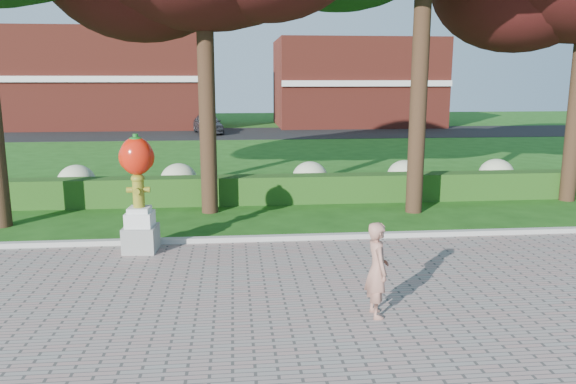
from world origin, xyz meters
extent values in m
plane|color=#1A4912|center=(0.00, 0.00, 0.00)|extent=(100.00, 100.00, 0.00)
cube|color=#ADADA5|center=(0.00, 3.00, 0.07)|extent=(40.00, 0.18, 0.15)
cube|color=#204213|center=(0.00, 7.00, 0.40)|extent=(24.00, 0.70, 0.80)
ellipsoid|color=#B9C697|center=(-6.00, 8.00, 0.55)|extent=(1.10, 1.10, 0.99)
ellipsoid|color=#B9C697|center=(-3.00, 8.00, 0.55)|extent=(1.10, 1.10, 0.99)
ellipsoid|color=#B9C697|center=(1.00, 8.00, 0.55)|extent=(1.10, 1.10, 0.99)
ellipsoid|color=#B9C697|center=(4.00, 8.00, 0.55)|extent=(1.10, 1.10, 0.99)
ellipsoid|color=#B9C697|center=(7.00, 8.00, 0.55)|extent=(1.10, 1.10, 0.99)
cube|color=black|center=(0.00, 28.00, 0.01)|extent=(50.00, 8.00, 0.02)
cube|color=maroon|center=(-10.00, 34.00, 3.50)|extent=(14.00, 8.00, 7.00)
cube|color=maroon|center=(8.00, 34.00, 3.20)|extent=(12.00, 8.00, 6.40)
cylinder|color=black|center=(-2.00, 6.00, 3.08)|extent=(0.44, 0.44, 6.16)
cylinder|color=black|center=(3.50, 5.50, 3.64)|extent=(0.44, 0.44, 7.28)
cube|color=gray|center=(-3.28, 2.50, 0.31)|extent=(0.71, 0.71, 0.53)
cube|color=silver|center=(-3.28, 2.50, 0.72)|extent=(0.57, 0.57, 0.30)
cube|color=silver|center=(-3.28, 2.50, 0.92)|extent=(0.46, 0.46, 0.11)
cylinder|color=olive|center=(-3.28, 2.50, 1.27)|extent=(0.23, 0.23, 0.60)
ellipsoid|color=olive|center=(-3.28, 2.50, 1.57)|extent=(0.28, 0.28, 0.19)
cylinder|color=olive|center=(-3.45, 2.50, 1.34)|extent=(0.13, 0.12, 0.12)
cylinder|color=olive|center=(-3.11, 2.50, 1.34)|extent=(0.13, 0.12, 0.12)
cylinder|color=olive|center=(-3.28, 2.34, 1.34)|extent=(0.13, 0.13, 0.13)
cylinder|color=olive|center=(-3.28, 2.50, 1.66)|extent=(0.09, 0.09, 0.05)
ellipsoid|color=red|center=(-3.28, 2.50, 2.03)|extent=(0.67, 0.60, 0.77)
ellipsoid|color=red|center=(-3.47, 2.50, 2.01)|extent=(0.33, 0.33, 0.49)
ellipsoid|color=red|center=(-3.08, 2.50, 2.01)|extent=(0.33, 0.33, 0.49)
cylinder|color=#16601A|center=(-3.28, 2.50, 2.41)|extent=(0.11, 0.11, 0.13)
ellipsoid|color=#16601A|center=(-3.28, 2.50, 2.38)|extent=(0.26, 0.26, 0.09)
imported|color=#A7715F|center=(0.77, -1.13, 0.77)|extent=(0.37, 0.55, 1.45)
imported|color=#3C3D43|center=(-2.99, 28.02, 0.67)|extent=(2.34, 4.07, 1.30)
camera|label=1|loc=(-1.32, -8.92, 3.56)|focal=35.00mm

